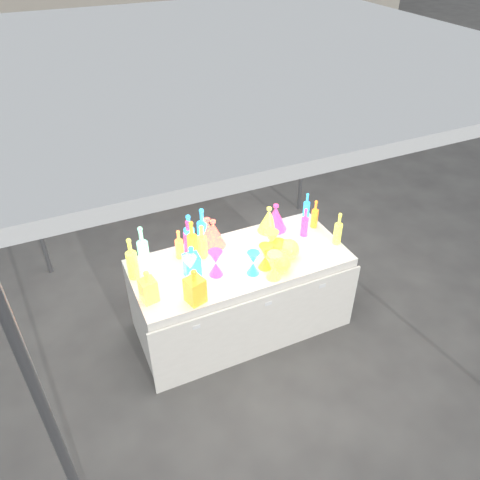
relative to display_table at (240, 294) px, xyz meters
name	(u,v)px	position (x,y,z in m)	size (l,w,h in m)	color
ground	(240,323)	(0.00, 0.01, -0.37)	(80.00, 80.00, 0.00)	#615E59
canopy_tent	(239,54)	(0.00, 0.02, 2.01)	(3.15, 3.15, 2.46)	gray
display_table	(240,294)	(0.00, 0.00, 0.00)	(1.84, 0.83, 0.75)	white
cardboard_box_closed	(174,173)	(0.25, 2.66, -0.14)	(0.63, 0.46, 0.46)	#AE764E
cardboard_box_flat	(175,185)	(0.24, 2.68, -0.35)	(0.65, 0.47, 0.06)	#AE764E
bottle_0	(179,244)	(-0.44, 0.25, 0.51)	(0.07, 0.07, 0.27)	#CF1345
bottle_1	(189,234)	(-0.34, 0.27, 0.57)	(0.09, 0.09, 0.38)	green
bottle_2	(192,241)	(-0.35, 0.16, 0.57)	(0.08, 0.08, 0.38)	gold
bottle_3	(189,237)	(-0.35, 0.26, 0.54)	(0.09, 0.09, 0.33)	blue
bottle_4	(132,258)	(-0.85, 0.16, 0.56)	(0.09, 0.09, 0.37)	#115C6E
bottle_5	(143,248)	(-0.74, 0.22, 0.58)	(0.09, 0.09, 0.41)	#D62A76
bottle_6	(202,241)	(-0.26, 0.18, 0.53)	(0.08, 0.08, 0.31)	#CF1345
bottle_7	(202,228)	(-0.21, 0.31, 0.57)	(0.09, 0.09, 0.38)	green
decanter_0	(148,286)	(-0.81, -0.15, 0.51)	(0.11, 0.11, 0.28)	#CF1345
decanter_1	(195,286)	(-0.50, -0.30, 0.52)	(0.13, 0.13, 0.30)	gold
decanter_2	(192,261)	(-0.43, -0.02, 0.52)	(0.12, 0.12, 0.29)	green
hourglass_0	(265,257)	(0.14, -0.17, 0.49)	(0.11, 0.11, 0.22)	gold
hourglass_1	(216,263)	(-0.25, -0.08, 0.49)	(0.11, 0.11, 0.23)	blue
hourglass_2	(274,266)	(0.15, -0.31, 0.49)	(0.12, 0.12, 0.24)	#115C6E
hourglass_3	(190,269)	(-0.46, -0.07, 0.49)	(0.12, 0.12, 0.23)	#D62A76
hourglass_4	(271,244)	(0.26, -0.05, 0.50)	(0.12, 0.12, 0.24)	#CF1345
hourglass_5	(253,263)	(0.02, -0.19, 0.48)	(0.10, 0.10, 0.20)	green
globe_0	(280,264)	(0.23, -0.25, 0.45)	(0.18, 0.18, 0.14)	#CF1345
globe_1	(288,250)	(0.37, -0.13, 0.45)	(0.19, 0.19, 0.15)	#115C6E
globe_2	(278,249)	(0.31, -0.07, 0.45)	(0.19, 0.19, 0.15)	gold
globe_3	(288,249)	(0.39, -0.10, 0.44)	(0.16, 0.16, 0.12)	blue
lampshade_0	(213,233)	(-0.12, 0.29, 0.50)	(0.21, 0.21, 0.25)	yellow
lampshade_1	(208,233)	(-0.17, 0.29, 0.52)	(0.24, 0.24, 0.28)	yellow
lampshade_2	(275,217)	(0.48, 0.29, 0.50)	(0.21, 0.21, 0.25)	blue
lampshade_3	(269,219)	(0.41, 0.29, 0.50)	(0.20, 0.20, 0.24)	#115C6E
bottle_8	(307,206)	(0.82, 0.32, 0.51)	(0.06, 0.06, 0.27)	green
bottle_9	(315,214)	(0.81, 0.17, 0.51)	(0.06, 0.06, 0.28)	gold
bottle_10	(305,222)	(0.66, 0.09, 0.52)	(0.06, 0.06, 0.28)	blue
bottle_11	(338,228)	(0.86, -0.13, 0.53)	(0.07, 0.07, 0.31)	#115C6E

